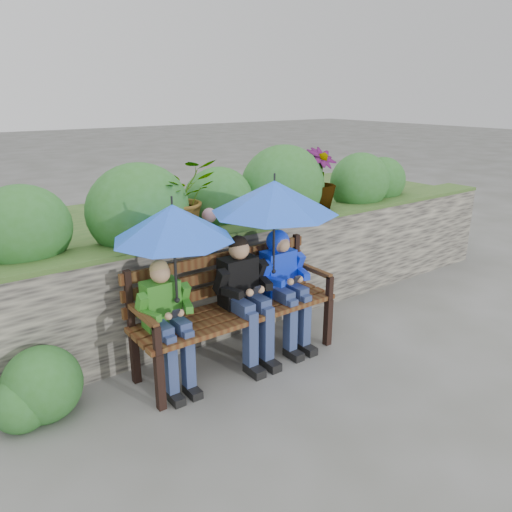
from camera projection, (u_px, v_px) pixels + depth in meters
ground at (263, 362)px, 4.38m from camera, size 60.00×60.00×0.00m
garden_backdrop at (174, 252)px, 5.43m from camera, size 8.00×2.88×1.77m
park_bench at (232, 301)px, 4.27m from camera, size 1.82×0.53×0.96m
boy_left at (167, 317)px, 3.83m from camera, size 0.42×0.49×1.05m
boy_middle at (245, 293)px, 4.22m from camera, size 0.47×0.55×1.12m
boy_right at (284, 278)px, 4.47m from camera, size 0.45×0.55×1.09m
umbrella_left at (173, 222)px, 3.62m from camera, size 0.92×0.92×0.83m
umbrella_right at (274, 197)px, 4.16m from camera, size 1.09×1.09×0.88m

